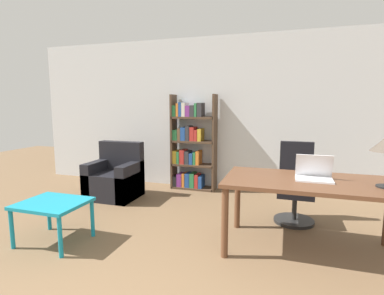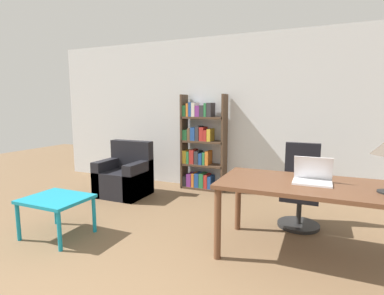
% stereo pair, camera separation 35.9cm
% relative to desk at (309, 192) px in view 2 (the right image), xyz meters
% --- Properties ---
extents(wall_back, '(8.00, 0.06, 2.70)m').
position_rel_desk_xyz_m(wall_back, '(-1.09, 2.07, 0.68)').
color(wall_back, silver).
rests_on(wall_back, ground_plane).
extents(desk, '(1.74, 0.90, 0.76)m').
position_rel_desk_xyz_m(desk, '(0.00, 0.00, 0.00)').
color(desk, brown).
rests_on(desk, ground_plane).
extents(laptop, '(0.36, 0.26, 0.26)m').
position_rel_desk_xyz_m(laptop, '(0.02, 0.04, 0.15)').
color(laptop, silver).
rests_on(laptop, desk).
extents(office_chair, '(0.51, 0.51, 1.04)m').
position_rel_desk_xyz_m(office_chair, '(-0.13, 0.84, -0.22)').
color(office_chair, black).
rests_on(office_chair, ground_plane).
extents(side_table_blue, '(0.70, 0.59, 0.47)m').
position_rel_desk_xyz_m(side_table_blue, '(-2.68, -0.64, -0.27)').
color(side_table_blue, teal).
rests_on(side_table_blue, ground_plane).
extents(armchair, '(0.78, 0.69, 0.90)m').
position_rel_desk_xyz_m(armchair, '(-2.93, 1.01, -0.37)').
color(armchair, black).
rests_on(armchair, ground_plane).
extents(bookshelf, '(0.81, 0.28, 1.70)m').
position_rel_desk_xyz_m(bookshelf, '(-1.91, 1.88, 0.10)').
color(bookshelf, '#4C3828').
rests_on(bookshelf, ground_plane).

